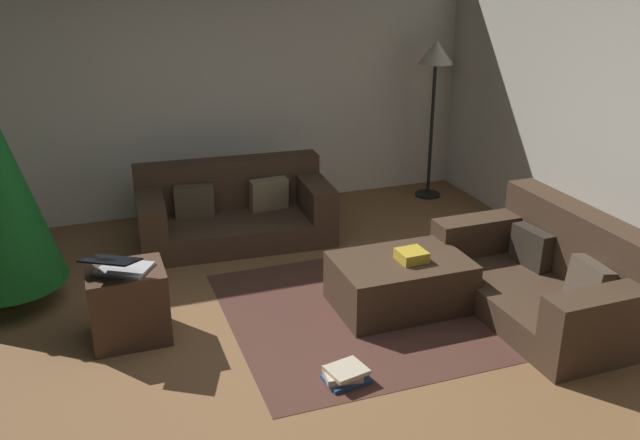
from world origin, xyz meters
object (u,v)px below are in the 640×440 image
object	(u,v)px
ottoman	(400,283)
side_table	(129,304)
laptop	(119,265)
book_stack	(345,375)
tv_remote	(409,259)
corner_lamp	(435,65)
couch_right	(552,276)
couch_left	(233,210)
gift_box	(412,256)

from	to	relation	value
ottoman	side_table	distance (m)	2.00
laptop	book_stack	size ratio (longest dim) A/B	1.81
tv_remote	book_stack	distance (m)	1.15
laptop	corner_lamp	distance (m)	4.06
couch_right	laptop	size ratio (longest dim) A/B	3.13
couch_left	tv_remote	xyz separation A→B (m)	(0.93, -1.80, 0.13)
gift_box	corner_lamp	xyz separation A→B (m)	(1.35, 2.22, 1.01)
gift_box	laptop	xyz separation A→B (m)	(-2.08, 0.21, 0.16)
corner_lamp	couch_left	bearing A→B (deg)	-169.56
couch_left	corner_lamp	xyz separation A→B (m)	(2.29, 0.42, 1.17)
ottoman	tv_remote	distance (m)	0.22
ottoman	side_table	xyz separation A→B (m)	(-1.98, 0.22, 0.07)
book_stack	corner_lamp	size ratio (longest dim) A/B	0.17
tv_remote	laptop	bearing A→B (deg)	159.46
tv_remote	laptop	size ratio (longest dim) A/B	0.30
couch_left	tv_remote	world-z (taller)	couch_left
tv_remote	book_stack	size ratio (longest dim) A/B	0.55
couch_right	side_table	world-z (taller)	couch_right
tv_remote	gift_box	bearing A→B (deg)	-24.47
side_table	gift_box	bearing A→B (deg)	-7.34
tv_remote	laptop	world-z (taller)	laptop
ottoman	couch_left	bearing A→B (deg)	116.71
corner_lamp	tv_remote	bearing A→B (deg)	-121.54
couch_right	tv_remote	distance (m)	1.08
couch_left	couch_right	world-z (taller)	couch_right
book_stack	corner_lamp	world-z (taller)	corner_lamp
tv_remote	book_stack	bearing A→B (deg)	-152.10
tv_remote	side_table	xyz separation A→B (m)	(-2.03, 0.26, -0.14)
couch_left	ottoman	bearing A→B (deg)	120.06
gift_box	tv_remote	bearing A→B (deg)	170.25
gift_box	tv_remote	xyz separation A→B (m)	(-0.02, 0.00, -0.03)
gift_box	ottoman	bearing A→B (deg)	144.51
couch_right	laptop	distance (m)	3.13
ottoman	book_stack	world-z (taller)	ottoman
gift_box	book_stack	size ratio (longest dim) A/B	0.69
couch_right	ottoman	xyz separation A→B (m)	(-1.04, 0.44, -0.09)
laptop	tv_remote	bearing A→B (deg)	-5.81
couch_left	ottoman	size ratio (longest dim) A/B	1.81
ottoman	side_table	world-z (taller)	side_table
side_table	laptop	world-z (taller)	laptop
book_stack	laptop	bearing A→B (deg)	142.66
couch_right	side_table	bearing A→B (deg)	76.93
laptop	couch_right	bearing A→B (deg)	-11.30
tv_remote	corner_lamp	bearing A→B (deg)	43.74
ottoman	gift_box	distance (m)	0.25
laptop	book_stack	bearing A→B (deg)	-37.34
couch_left	ottoman	world-z (taller)	couch_left
couch_right	side_table	distance (m)	3.09
side_table	corner_lamp	bearing A→B (deg)	30.03
ottoman	book_stack	xyz separation A→B (m)	(-0.76, -0.79, -0.15)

